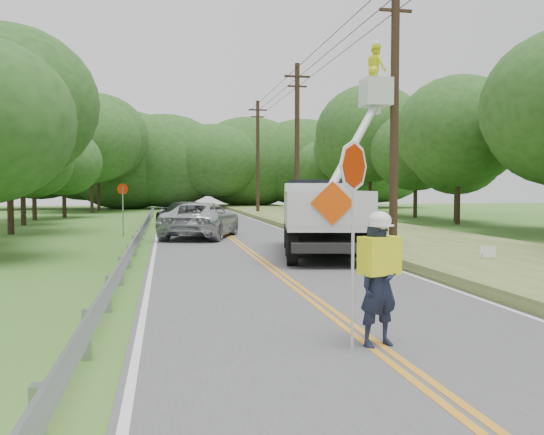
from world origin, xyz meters
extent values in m
plane|color=#2F621D|center=(0.00, 0.00, 0.00)|extent=(140.00, 140.00, 0.00)
cube|color=#4B4C4D|center=(0.00, 14.00, 0.01)|extent=(7.20, 96.00, 0.02)
cube|color=orange|center=(-0.10, 14.00, 0.02)|extent=(0.12, 96.00, 0.00)
cube|color=orange|center=(0.10, 14.00, 0.02)|extent=(0.12, 96.00, 0.00)
cube|color=silver|center=(-3.45, 14.00, 0.02)|extent=(0.12, 96.00, 0.00)
cube|color=silver|center=(3.45, 14.00, 0.02)|extent=(0.12, 96.00, 0.00)
cube|color=gray|center=(-4.10, -5.00, 0.35)|extent=(0.12, 0.14, 0.70)
cube|color=gray|center=(-4.10, -2.00, 0.35)|extent=(0.12, 0.14, 0.70)
cube|color=gray|center=(-4.10, 1.00, 0.35)|extent=(0.12, 0.14, 0.70)
cube|color=gray|center=(-4.10, 4.00, 0.35)|extent=(0.12, 0.14, 0.70)
cube|color=gray|center=(-4.10, 7.00, 0.35)|extent=(0.12, 0.14, 0.70)
cube|color=gray|center=(-4.10, 10.00, 0.35)|extent=(0.12, 0.14, 0.70)
cube|color=gray|center=(-4.10, 13.00, 0.35)|extent=(0.12, 0.14, 0.70)
cube|color=gray|center=(-4.10, 16.00, 0.35)|extent=(0.12, 0.14, 0.70)
cube|color=gray|center=(-4.10, 19.00, 0.35)|extent=(0.12, 0.14, 0.70)
cube|color=gray|center=(-4.10, 22.00, 0.35)|extent=(0.12, 0.14, 0.70)
cube|color=gray|center=(-4.10, 25.00, 0.35)|extent=(0.12, 0.14, 0.70)
cube|color=gray|center=(-4.10, 28.00, 0.35)|extent=(0.12, 0.14, 0.70)
cube|color=gray|center=(-4.10, 31.00, 0.35)|extent=(0.12, 0.14, 0.70)
cube|color=gray|center=(-4.10, 34.00, 0.35)|extent=(0.12, 0.14, 0.70)
cube|color=gray|center=(-4.10, 37.00, 0.35)|extent=(0.12, 0.14, 0.70)
cube|color=gray|center=(-4.00, 15.00, 0.60)|extent=(0.05, 48.00, 0.34)
cylinder|color=black|center=(5.00, 9.00, 5.00)|extent=(0.30, 0.30, 10.00)
cube|color=black|center=(5.00, 9.00, 8.60)|extent=(1.20, 0.10, 0.10)
cylinder|color=black|center=(5.00, 24.00, 5.00)|extent=(0.30, 0.30, 10.00)
cube|color=black|center=(5.00, 24.00, 9.20)|extent=(1.60, 0.12, 0.12)
cube|color=black|center=(5.00, 24.00, 8.60)|extent=(1.20, 0.10, 0.10)
cylinder|color=black|center=(5.00, 39.00, 5.00)|extent=(0.30, 0.30, 10.00)
cube|color=black|center=(5.00, 39.00, 9.20)|extent=(1.60, 0.12, 0.12)
cube|color=black|center=(5.00, 39.00, 8.60)|extent=(1.20, 0.10, 0.10)
cylinder|color=black|center=(4.30, 17.50, 9.10)|extent=(0.03, 43.00, 0.03)
cylinder|color=black|center=(5.00, 17.50, 9.10)|extent=(0.03, 43.00, 0.03)
cylinder|color=black|center=(5.70, 17.50, 9.10)|extent=(0.03, 43.00, 0.03)
cube|color=#46602B|center=(7.10, 14.00, 0.15)|extent=(7.00, 96.00, 0.30)
cylinder|color=#332319|center=(-10.76, 20.49, 1.91)|extent=(0.32, 0.32, 3.83)
ellipsoid|color=#254719|center=(-10.76, 20.49, 6.59)|extent=(8.93, 8.93, 7.86)
cylinder|color=#332319|center=(-11.86, 27.79, 1.36)|extent=(0.32, 0.32, 2.73)
ellipsoid|color=#254719|center=(-11.86, 27.79, 4.70)|extent=(6.36, 6.36, 5.60)
cylinder|color=#332319|center=(-12.42, 33.47, 1.20)|extent=(0.32, 0.32, 2.40)
ellipsoid|color=#254719|center=(-12.42, 33.47, 4.14)|extent=(5.61, 5.61, 4.93)
cylinder|color=#332319|center=(-10.87, 36.57, 1.28)|extent=(0.32, 0.32, 2.56)
ellipsoid|color=#254719|center=(-10.87, 36.57, 4.40)|extent=(5.96, 5.96, 5.25)
cylinder|color=#332319|center=(-9.94, 45.96, 2.00)|extent=(0.32, 0.32, 3.99)
ellipsoid|color=#254719|center=(-9.94, 45.96, 6.88)|extent=(9.32, 9.32, 8.20)
cylinder|color=#332319|center=(-9.72, 49.60, 2.17)|extent=(0.32, 0.32, 4.33)
ellipsoid|color=#254719|center=(-9.72, 49.60, 7.46)|extent=(10.11, 10.11, 8.90)
cylinder|color=#332319|center=(15.57, 23.48, 1.74)|extent=(0.32, 0.32, 3.48)
ellipsoid|color=#254719|center=(15.57, 23.48, 6.00)|extent=(8.12, 8.12, 7.15)
cylinder|color=#332319|center=(16.97, 26.20, 1.36)|extent=(0.32, 0.32, 2.72)
ellipsoid|color=#254719|center=(16.97, 26.20, 4.69)|extent=(6.36, 6.36, 5.59)
cylinder|color=#332319|center=(16.47, 31.69, 1.54)|extent=(0.32, 0.32, 3.07)
ellipsoid|color=#254719|center=(16.47, 31.69, 5.29)|extent=(7.16, 7.16, 6.30)
cylinder|color=#332319|center=(14.73, 37.11, 2.07)|extent=(0.32, 0.32, 4.15)
ellipsoid|color=#254719|center=(14.73, 37.11, 7.14)|extent=(9.68, 9.68, 8.52)
cylinder|color=#332319|center=(14.99, 41.49, 1.77)|extent=(0.32, 0.32, 3.53)
ellipsoid|color=#254719|center=(14.99, 41.49, 6.09)|extent=(8.25, 8.25, 7.26)
cylinder|color=#332319|center=(13.49, 47.62, 1.35)|extent=(0.32, 0.32, 2.69)
ellipsoid|color=#254719|center=(13.49, 47.62, 4.64)|extent=(6.28, 6.28, 5.53)
ellipsoid|color=#254719|center=(-17.04, 57.94, 5.50)|extent=(11.83, 8.87, 8.87)
ellipsoid|color=#254719|center=(-12.14, 57.28, 5.50)|extent=(12.13, 9.10, 9.10)
ellipsoid|color=#254719|center=(-7.32, 56.41, 5.50)|extent=(15.07, 11.30, 11.30)
ellipsoid|color=#254719|center=(-2.99, 56.15, 5.50)|extent=(14.30, 10.73, 10.73)
ellipsoid|color=#254719|center=(2.46, 54.40, 5.50)|extent=(11.07, 8.30, 8.30)
ellipsoid|color=#254719|center=(7.06, 57.79, 5.50)|extent=(14.59, 10.95, 10.95)
ellipsoid|color=#254719|center=(13.51, 56.98, 5.50)|extent=(14.04, 10.53, 10.53)
ellipsoid|color=#254719|center=(17.44, 56.09, 5.50)|extent=(11.81, 8.86, 8.86)
ellipsoid|color=#254719|center=(22.13, 54.07, 5.50)|extent=(13.10, 9.82, 9.82)
imported|color=#191E33|center=(0.05, -2.17, 0.94)|extent=(0.78, 0.63, 1.85)
cube|color=yellow|center=(0.05, -2.17, 1.36)|extent=(0.65, 0.51, 0.56)
ellipsoid|color=white|center=(0.05, -2.17, 1.88)|extent=(0.34, 0.34, 0.28)
cylinder|color=#B7B7B7|center=(-0.39, -2.26, 1.31)|extent=(0.04, 0.04, 2.58)
cylinder|color=#A62000|center=(-0.39, -2.26, 2.66)|extent=(0.58, 0.51, 0.74)
cylinder|color=black|center=(0.72, 6.51, 0.56)|extent=(0.54, 1.12, 1.07)
cylinder|color=black|center=(2.92, 6.08, 0.56)|extent=(0.54, 1.12, 1.07)
cylinder|color=black|center=(1.15, 8.71, 0.56)|extent=(0.54, 1.12, 1.07)
cylinder|color=black|center=(3.35, 8.27, 0.56)|extent=(0.54, 1.12, 1.07)
cylinder|color=black|center=(1.69, 11.45, 0.56)|extent=(0.54, 1.12, 1.07)
cylinder|color=black|center=(3.89, 11.02, 0.56)|extent=(0.54, 1.12, 1.07)
cube|color=black|center=(2.32, 8.82, 0.64)|extent=(3.69, 7.48, 0.28)
cube|color=silver|center=(2.17, 8.05, 1.20)|extent=(3.52, 5.55, 0.25)
cube|color=silver|center=(0.92, 8.30, 1.76)|extent=(1.06, 5.07, 1.01)
cube|color=silver|center=(3.41, 7.81, 1.76)|extent=(1.06, 5.07, 1.01)
cube|color=silver|center=(1.67, 5.55, 1.76)|extent=(2.54, 0.56, 1.01)
cube|color=silver|center=(2.90, 11.79, 1.53)|extent=(2.88, 2.57, 2.02)
cube|color=black|center=(2.94, 12.01, 2.26)|extent=(2.48, 1.86, 0.84)
cube|color=silver|center=(1.93, 6.84, 1.76)|extent=(1.18, 1.18, 0.90)
cube|color=silver|center=(4.30, 9.00, 5.71)|extent=(0.95, 0.95, 0.95)
imported|color=yellow|center=(4.30, 9.00, 6.56)|extent=(0.62, 0.80, 1.65)
cube|color=#F34A07|center=(1.66, 5.47, 1.92)|extent=(1.25, 0.28, 1.27)
imported|color=#B6B8BE|center=(-1.36, 16.70, 0.85)|extent=(4.46, 6.53, 1.66)
imported|color=#333639|center=(-1.94, 25.21, 0.77)|extent=(3.85, 5.61, 1.51)
cylinder|color=gray|center=(-5.05, 18.09, 1.21)|extent=(0.06, 0.06, 2.41)
cylinder|color=#A62000|center=(-5.05, 18.09, 2.30)|extent=(0.53, 0.20, 0.55)
cube|color=white|center=(6.17, 4.85, 0.50)|extent=(0.45, 0.12, 0.32)
cylinder|color=gray|center=(5.99, 4.85, 0.23)|extent=(0.02, 0.02, 0.46)
cylinder|color=gray|center=(6.35, 4.85, 0.23)|extent=(0.02, 0.02, 0.46)
camera|label=1|loc=(-3.03, -9.91, 2.35)|focal=37.08mm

